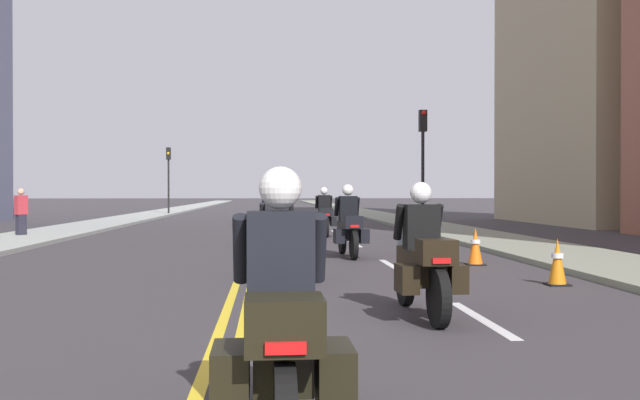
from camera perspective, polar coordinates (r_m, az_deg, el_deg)
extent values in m
plane|color=#383539|center=(48.05, -4.69, -1.16)|extent=(264.00, 264.00, 0.00)
cube|color=#9EA39E|center=(48.63, -13.16, -1.08)|extent=(2.77, 144.00, 0.12)
cube|color=gray|center=(48.51, 3.80, -1.07)|extent=(2.77, 144.00, 0.12)
cube|color=yellow|center=(48.05, -4.83, -1.15)|extent=(0.12, 132.00, 0.01)
cube|color=yellow|center=(48.04, -4.54, -1.15)|extent=(0.12, 132.00, 0.01)
cube|color=silver|center=(8.53, 12.98, -9.41)|extent=(0.14, 2.40, 0.01)
cube|color=silver|center=(14.32, 5.84, -5.33)|extent=(0.14, 2.40, 0.01)
cube|color=silver|center=(20.23, 2.87, -3.58)|extent=(0.14, 2.40, 0.01)
cube|color=silver|center=(26.18, 1.25, -2.63)|extent=(0.14, 2.40, 0.01)
cube|color=silver|center=(32.15, 0.23, -2.02)|extent=(0.14, 2.40, 0.01)
cube|color=silver|center=(38.13, -0.47, -1.61)|extent=(0.14, 2.40, 0.01)
cube|color=silver|center=(44.12, -0.97, -1.31)|extent=(0.14, 2.40, 0.01)
cube|color=silver|center=(50.10, -1.36, -1.08)|extent=(0.14, 2.40, 0.01)
cube|color=silver|center=(56.10, -1.67, -0.90)|extent=(0.14, 2.40, 0.01)
cylinder|color=black|center=(5.16, -3.51, -12.46)|extent=(0.11, 0.64, 0.64)
cube|color=silver|center=(5.10, -3.51, -8.75)|extent=(0.14, 0.32, 0.04)
cube|color=black|center=(4.34, -3.25, -11.19)|extent=(0.33, 1.19, 0.40)
cube|color=black|center=(3.61, -2.93, -10.06)|extent=(0.40, 0.36, 0.28)
cube|color=red|center=(3.44, -2.81, -11.96)|extent=(0.20, 0.03, 0.06)
cube|color=black|center=(3.91, -7.28, -14.04)|extent=(0.21, 0.44, 0.32)
cube|color=black|center=(3.92, 1.17, -13.97)|extent=(0.21, 0.44, 0.32)
cube|color=#B2C1CC|center=(4.78, -3.43, -5.49)|extent=(0.36, 0.13, 0.36)
cube|color=black|center=(4.22, -3.24, -4.83)|extent=(0.40, 0.26, 0.58)
cylinder|color=black|center=(4.36, -6.45, -3.99)|extent=(0.10, 0.28, 0.45)
cylinder|color=black|center=(4.37, -0.14, -3.97)|extent=(0.10, 0.28, 0.45)
sphere|color=white|center=(4.23, -3.25, 1.00)|extent=(0.26, 0.26, 0.26)
cylinder|color=black|center=(9.33, 6.94, -6.51)|extent=(0.14, 0.66, 0.66)
cylinder|color=black|center=(7.82, 9.63, -7.90)|extent=(0.14, 0.66, 0.66)
cube|color=silver|center=(9.29, 6.95, -4.38)|extent=(0.15, 0.33, 0.04)
cube|color=black|center=(8.54, 8.17, -5.28)|extent=(0.37, 1.20, 0.40)
cube|color=black|center=(7.84, 9.48, -4.20)|extent=(0.41, 0.38, 0.28)
cube|color=red|center=(7.67, 9.87, -4.91)|extent=(0.20, 0.04, 0.06)
cube|color=black|center=(8.03, 7.08, -6.38)|extent=(0.22, 0.45, 0.32)
cube|color=black|center=(8.18, 10.92, -6.26)|extent=(0.22, 0.45, 0.32)
cube|color=#B2C1CC|center=(8.99, 7.37, -2.56)|extent=(0.36, 0.14, 0.36)
cube|color=black|center=(8.46, 8.26, -2.17)|extent=(0.41, 0.28, 0.53)
cylinder|color=black|center=(8.54, 6.45, -1.80)|extent=(0.11, 0.28, 0.45)
cylinder|color=black|center=(8.66, 9.55, -1.77)|extent=(0.11, 0.28, 0.45)
sphere|color=white|center=(8.47, 8.21, 0.59)|extent=(0.26, 0.26, 0.26)
cylinder|color=black|center=(12.78, -3.66, -4.69)|extent=(0.12, 0.61, 0.61)
cylinder|color=black|center=(11.17, -3.42, -5.46)|extent=(0.12, 0.61, 0.61)
cube|color=silver|center=(12.76, -3.66, -3.25)|extent=(0.15, 0.32, 0.04)
cube|color=black|center=(11.95, -3.55, -3.72)|extent=(0.34, 1.24, 0.40)
cube|color=black|center=(11.21, -3.44, -2.88)|extent=(0.41, 0.37, 0.28)
cube|color=red|center=(11.02, -3.40, -3.35)|extent=(0.20, 0.03, 0.06)
cube|color=black|center=(11.47, -4.88, -4.40)|extent=(0.21, 0.44, 0.32)
cube|color=black|center=(11.48, -2.07, -4.39)|extent=(0.21, 0.44, 0.32)
cube|color=#B2C1CC|center=(12.45, -3.62, -1.79)|extent=(0.36, 0.13, 0.36)
cube|color=black|center=(11.87, -3.54, -1.51)|extent=(0.40, 0.27, 0.52)
cylinder|color=black|center=(12.02, -4.71, -1.25)|extent=(0.11, 0.28, 0.45)
cylinder|color=black|center=(12.03, -2.42, -1.25)|extent=(0.11, 0.28, 0.45)
sphere|color=black|center=(11.90, -3.55, 0.43)|extent=(0.26, 0.26, 0.26)
cylinder|color=black|center=(16.98, 1.82, -3.29)|extent=(0.14, 0.66, 0.66)
cylinder|color=black|center=(15.41, 2.77, -3.69)|extent=(0.14, 0.66, 0.66)
cube|color=silver|center=(16.96, 1.82, -2.12)|extent=(0.16, 0.33, 0.04)
cube|color=black|center=(16.18, 2.27, -2.49)|extent=(0.39, 1.23, 0.40)
cube|color=black|center=(15.46, 2.72, -1.82)|extent=(0.42, 0.38, 0.28)
cube|color=red|center=(15.28, 2.84, -2.15)|extent=(0.20, 0.04, 0.06)
cube|color=black|center=(15.67, 1.55, -2.96)|extent=(0.22, 0.45, 0.32)
cube|color=black|center=(15.77, 3.57, -2.94)|extent=(0.22, 0.45, 0.32)
cube|color=#B2C1CC|center=(16.67, 1.98, -1.10)|extent=(0.37, 0.14, 0.36)
cube|color=black|center=(16.11, 2.30, -0.73)|extent=(0.41, 0.28, 0.60)
cylinder|color=black|center=(16.22, 1.37, -0.55)|extent=(0.12, 0.29, 0.45)
cylinder|color=black|center=(16.30, 3.04, -0.54)|extent=(0.12, 0.29, 0.45)
sphere|color=white|center=(16.14, 2.28, 0.83)|extent=(0.26, 0.26, 0.26)
cylinder|color=black|center=(20.54, -3.91, -2.69)|extent=(0.13, 0.61, 0.61)
cylinder|color=black|center=(18.99, -3.87, -2.96)|extent=(0.13, 0.61, 0.61)
cube|color=silver|center=(20.52, -3.91, -1.79)|extent=(0.14, 0.32, 0.04)
cube|color=black|center=(19.75, -3.89, -2.00)|extent=(0.32, 1.18, 0.40)
cube|color=black|center=(19.04, -3.88, -1.44)|extent=(0.40, 0.36, 0.28)
cube|color=red|center=(18.86, -3.87, -1.70)|extent=(0.20, 0.03, 0.06)
cube|color=black|center=(19.29, -4.71, -2.37)|extent=(0.20, 0.44, 0.32)
cube|color=black|center=(19.29, -3.05, -2.36)|extent=(0.20, 0.44, 0.32)
cube|color=#B2C1CC|center=(20.23, -3.90, -0.87)|extent=(0.36, 0.12, 0.36)
cube|color=black|center=(19.68, -3.89, -0.69)|extent=(0.40, 0.26, 0.51)
cylinder|color=black|center=(19.83, -4.59, -0.54)|extent=(0.10, 0.28, 0.45)
cylinder|color=black|center=(19.84, -3.20, -0.54)|extent=(0.10, 0.28, 0.45)
sphere|color=black|center=(19.71, -3.89, 0.45)|extent=(0.26, 0.26, 0.26)
cylinder|color=black|center=(24.63, 0.15, -2.06)|extent=(0.13, 0.68, 0.67)
cylinder|color=black|center=(23.09, 0.52, -2.24)|extent=(0.13, 0.68, 0.67)
cube|color=silver|center=(24.61, 0.15, -1.23)|extent=(0.15, 0.32, 0.04)
cube|color=black|center=(23.85, 0.33, -1.47)|extent=(0.34, 1.18, 0.40)
cube|color=black|center=(23.15, 0.50, -0.99)|extent=(0.41, 0.37, 0.28)
cube|color=red|center=(22.96, 0.55, -1.20)|extent=(0.20, 0.03, 0.06)
cube|color=black|center=(23.37, -0.24, -1.76)|extent=(0.21, 0.44, 0.32)
cube|color=black|center=(23.42, 1.12, -1.76)|extent=(0.21, 0.44, 0.32)
cube|color=#B2C1CC|center=(24.33, 0.21, -0.54)|extent=(0.36, 0.13, 0.36)
cube|color=black|center=(23.79, 0.34, -0.29)|extent=(0.41, 0.27, 0.58)
cylinder|color=black|center=(23.91, -0.27, -0.17)|extent=(0.11, 0.28, 0.45)
cylinder|color=black|center=(23.96, 0.88, -0.17)|extent=(0.11, 0.28, 0.45)
sphere|color=white|center=(23.81, 0.33, 0.75)|extent=(0.26, 0.26, 0.26)
cube|color=black|center=(11.87, 18.77, -6.54)|extent=(0.35, 0.35, 0.03)
cone|color=orange|center=(11.83, 18.77, -4.73)|extent=(0.28, 0.28, 0.72)
cylinder|color=white|center=(11.82, 18.78, -4.31)|extent=(0.19, 0.19, 0.08)
cube|color=black|center=(14.68, 12.54, -5.15)|extent=(0.36, 0.36, 0.03)
cone|color=orange|center=(14.65, 12.55, -3.66)|extent=(0.29, 0.29, 0.73)
cylinder|color=white|center=(14.64, 12.55, -3.32)|extent=(0.20, 0.20, 0.08)
cylinder|color=black|center=(26.52, 8.37, 1.53)|extent=(0.12, 0.12, 3.83)
cube|color=black|center=(26.66, 8.38, 6.40)|extent=(0.28, 0.28, 0.80)
sphere|color=red|center=(26.54, 8.45, 7.04)|extent=(0.18, 0.18, 0.18)
cylinder|color=black|center=(47.17, -12.23, 1.05)|extent=(0.12, 0.12, 3.70)
cube|color=black|center=(47.23, -12.24, 3.72)|extent=(0.28, 0.28, 0.80)
sphere|color=yellow|center=(47.09, -12.26, 3.73)|extent=(0.18, 0.18, 0.18)
cube|color=#252431|center=(24.49, -23.17, -2.00)|extent=(0.33, 0.34, 0.78)
cube|color=#B8313A|center=(24.47, -23.17, -0.37)|extent=(0.40, 0.42, 0.61)
sphere|color=tan|center=(24.46, -23.18, 0.63)|extent=(0.22, 0.22, 0.22)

